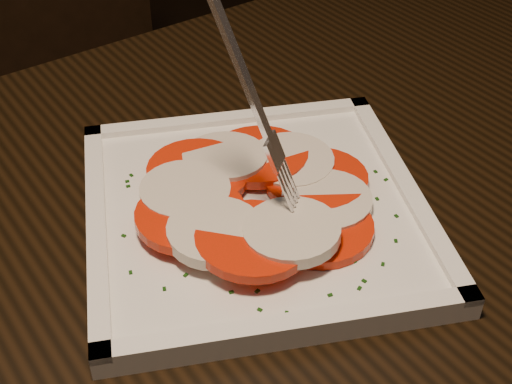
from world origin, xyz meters
TOP-DOWN VIEW (x-y plane):
  - table at (0.28, -0.15)m, footprint 1.25×0.87m
  - chair at (0.29, 0.59)m, footprint 0.44×0.44m
  - plate at (0.26, -0.10)m, footprint 0.35×0.35m
  - caprese_salad at (0.26, -0.10)m, footprint 0.24×0.22m
  - fork at (0.24, -0.11)m, footprint 0.07×0.08m

SIDE VIEW (x-z plane):
  - chair at x=0.29m, z-range 0.07..1.00m
  - table at x=0.28m, z-range 0.28..1.03m
  - plate at x=0.26m, z-range 0.75..0.76m
  - caprese_salad at x=0.26m, z-range 0.76..0.79m
  - fork at x=0.24m, z-range 0.79..0.98m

